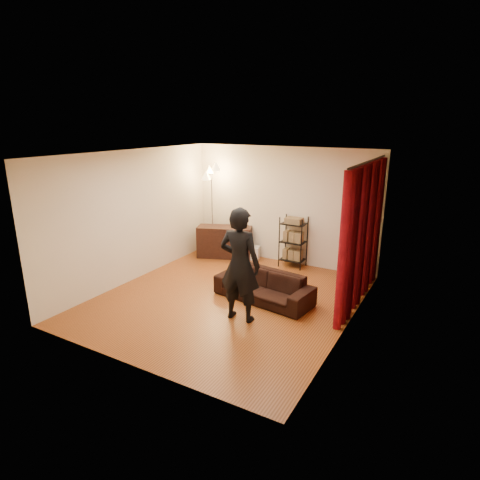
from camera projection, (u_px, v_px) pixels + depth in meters
The scene contains 14 objects.
floor at pixel (228, 299), 7.60m from camera, with size 5.00×5.00×0.00m, color brown.
ceiling at pixel (226, 154), 6.83m from camera, with size 5.00×5.00×0.00m, color white.
wall_back at pixel (283, 206), 9.30m from camera, with size 5.00×5.00×0.00m, color beige.
wall_front at pixel (125, 274), 5.13m from camera, with size 5.00×5.00×0.00m, color beige.
wall_left at pixel (134, 216), 8.28m from camera, with size 5.00×5.00×0.00m, color beige.
wall_right at pixel (352, 249), 6.15m from camera, with size 5.00×5.00×0.00m, color beige.
curtain_rod at pixel (369, 161), 6.78m from camera, with size 0.04×0.04×2.65m, color black.
curtain at pixel (361, 235), 7.16m from camera, with size 0.22×2.65×2.55m, color maroon, non-canonical shape.
sofa at pixel (264, 286), 7.48m from camera, with size 1.86×0.73×0.54m, color black.
person at pixel (240, 265), 6.57m from camera, with size 0.71×0.47×1.94m, color black.
media_cabinet at pixel (225, 242), 9.86m from camera, with size 1.32×0.49×0.77m, color black.
storage_boxes at pixel (251, 252), 9.78m from camera, with size 0.38×0.30×0.31m, color silver, non-canonical shape.
wire_shelf at pixel (293, 242), 9.15m from camera, with size 0.53×0.37×1.17m, color black, non-canonical shape.
floor_lamp at pixel (212, 211), 9.79m from camera, with size 0.40×0.40×2.23m, color silver, non-canonical shape.
Camera 1 is at (3.64, -5.94, 3.23)m, focal length 30.00 mm.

